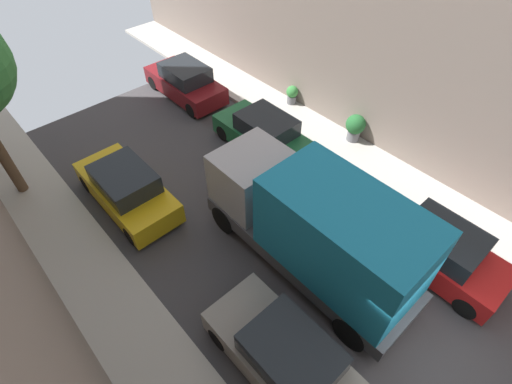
# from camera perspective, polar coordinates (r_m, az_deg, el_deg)

# --- Properties ---
(ground) EXTENTS (32.00, 32.00, 0.00)m
(ground) POSITION_cam_1_polar(r_m,az_deg,el_deg) (11.25, 22.67, -21.42)
(ground) COLOR #423F42
(sidewalk_right) EXTENTS (2.00, 44.00, 0.15)m
(sidewalk_right) POSITION_cam_1_polar(r_m,az_deg,el_deg) (14.32, 32.93, -6.55)
(sidewalk_right) COLOR #B7B2A8
(sidewalk_right) RESTS_ON ground
(parked_car_left_3) EXTENTS (1.78, 4.20, 1.57)m
(parked_car_left_3) POSITION_cam_1_polar(r_m,az_deg,el_deg) (9.72, 4.61, -23.45)
(parked_car_left_3) COLOR gray
(parked_car_left_3) RESTS_ON ground
(parked_car_left_4) EXTENTS (1.78, 4.20, 1.57)m
(parked_car_left_4) POSITION_cam_1_polar(r_m,az_deg,el_deg) (13.44, -18.71, 0.47)
(parked_car_left_4) COLOR gold
(parked_car_left_4) RESTS_ON ground
(parked_car_right_2) EXTENTS (1.78, 4.20, 1.57)m
(parked_car_right_2) POSITION_cam_1_polar(r_m,az_deg,el_deg) (12.32, 25.03, -7.53)
(parked_car_right_2) COLOR red
(parked_car_right_2) RESTS_ON ground
(parked_car_right_3) EXTENTS (1.78, 4.20, 1.57)m
(parked_car_right_3) POSITION_cam_1_polar(r_m,az_deg,el_deg) (14.93, 1.25, 8.54)
(parked_car_right_3) COLOR #1E6638
(parked_car_right_3) RESTS_ON ground
(parked_car_right_4) EXTENTS (1.78, 4.20, 1.57)m
(parked_car_right_4) POSITION_cam_1_polar(r_m,az_deg,el_deg) (18.48, -10.49, 15.81)
(parked_car_right_4) COLOR maroon
(parked_car_right_4) RESTS_ON ground
(delivery_truck) EXTENTS (2.26, 6.60, 3.38)m
(delivery_truck) POSITION_cam_1_polar(r_m,az_deg,el_deg) (10.39, 8.97, -5.24)
(delivery_truck) COLOR #4C4C51
(delivery_truck) RESTS_ON ground
(potted_plant_1) EXTENTS (0.78, 0.78, 1.13)m
(potted_plant_1) POSITION_cam_1_polar(r_m,az_deg,el_deg) (15.73, 14.57, 9.46)
(potted_plant_1) COLOR slate
(potted_plant_1) RESTS_ON sidewalk_right
(potted_plant_4) EXTENTS (0.53, 0.53, 0.83)m
(potted_plant_4) POSITION_cam_1_polar(r_m,az_deg,el_deg) (17.62, 5.39, 14.34)
(potted_plant_4) COLOR slate
(potted_plant_4) RESTS_ON sidewalk_right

